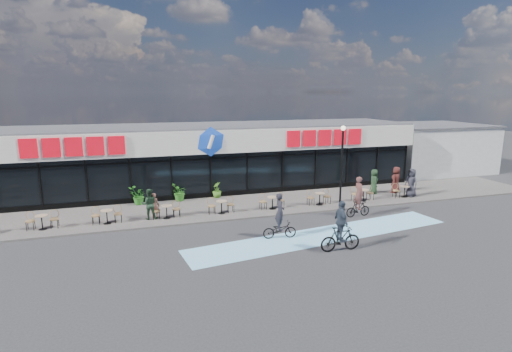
% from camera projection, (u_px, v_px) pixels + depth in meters
% --- Properties ---
extents(ground, '(120.00, 120.00, 0.00)m').
position_uv_depth(ground, '(238.00, 233.00, 19.83)').
color(ground, '#28282B').
rests_on(ground, ground).
extents(sidewalk, '(44.00, 5.00, 0.10)m').
position_uv_depth(sidewalk, '(219.00, 208.00, 24.03)').
color(sidewalk, '#615A56').
rests_on(sidewalk, ground).
extents(bike_lane, '(14.17, 4.13, 0.01)m').
position_uv_depth(bike_lane, '(324.00, 235.00, 19.58)').
color(bike_lane, '#7FC9F1').
rests_on(bike_lane, ground).
extents(building, '(30.60, 6.57, 4.75)m').
position_uv_depth(building, '(203.00, 157.00, 28.64)').
color(building, black).
rests_on(building, ground).
extents(neighbour_building, '(9.20, 7.20, 4.11)m').
position_uv_depth(neighbour_building, '(429.00, 147.00, 35.60)').
color(neighbour_building, beige).
rests_on(neighbour_building, ground).
extents(lamp_post, '(0.28, 0.28, 4.89)m').
position_uv_depth(lamp_post, '(342.00, 159.00, 23.35)').
color(lamp_post, black).
rests_on(lamp_post, sidewalk).
extents(bistro_set_1, '(1.54, 0.62, 0.90)m').
position_uv_depth(bistro_set_1, '(42.00, 220.00, 20.11)').
color(bistro_set_1, tan).
rests_on(bistro_set_1, sidewalk).
extents(bistro_set_2, '(1.54, 0.62, 0.90)m').
position_uv_depth(bistro_set_2, '(107.00, 215.00, 20.99)').
color(bistro_set_2, tan).
rests_on(bistro_set_2, sidewalk).
extents(bistro_set_3, '(1.54, 0.62, 0.90)m').
position_uv_depth(bistro_set_3, '(166.00, 210.00, 21.88)').
color(bistro_set_3, tan).
rests_on(bistro_set_3, sidewalk).
extents(bistro_set_4, '(1.54, 0.62, 0.90)m').
position_uv_depth(bistro_set_4, '(221.00, 205.00, 22.76)').
color(bistro_set_4, tan).
rests_on(bistro_set_4, sidewalk).
extents(bistro_set_5, '(1.54, 0.62, 0.90)m').
position_uv_depth(bistro_set_5, '(272.00, 201.00, 23.65)').
color(bistro_set_5, tan).
rests_on(bistro_set_5, sidewalk).
extents(bistro_set_6, '(1.54, 0.62, 0.90)m').
position_uv_depth(bistro_set_6, '(319.00, 197.00, 24.53)').
color(bistro_set_6, tan).
rests_on(bistro_set_6, sidewalk).
extents(bistro_set_7, '(1.54, 0.62, 0.90)m').
position_uv_depth(bistro_set_7, '(363.00, 193.00, 25.42)').
color(bistro_set_7, tan).
rests_on(bistro_set_7, sidewalk).
extents(bistro_set_8, '(1.54, 0.62, 0.90)m').
position_uv_depth(bistro_set_8, '(404.00, 190.00, 26.30)').
color(bistro_set_8, tan).
rests_on(bistro_set_8, sidewalk).
extents(potted_plant_left, '(1.34, 1.31, 1.13)m').
position_uv_depth(potted_plant_left, '(138.00, 196.00, 24.41)').
color(potted_plant_left, '#26691E').
rests_on(potted_plant_left, sidewalk).
extents(potted_plant_mid, '(1.17, 1.25, 1.13)m').
position_uv_depth(potted_plant_mid, '(179.00, 192.00, 25.22)').
color(potted_plant_mid, '#2A691E').
rests_on(potted_plant_mid, sidewalk).
extents(potted_plant_right, '(0.58, 0.58, 1.03)m').
position_uv_depth(potted_plant_right, '(217.00, 190.00, 26.11)').
color(potted_plant_right, '#3C6B1E').
rests_on(potted_plant_right, sidewalk).
extents(patron_left, '(0.60, 0.50, 1.39)m').
position_uv_depth(patron_left, '(154.00, 205.00, 21.89)').
color(patron_left, brown).
rests_on(patron_left, sidewalk).
extents(patron_right, '(0.84, 0.67, 1.70)m').
position_uv_depth(patron_right, '(149.00, 204.00, 21.59)').
color(patron_right, black).
rests_on(patron_right, sidewalk).
extents(pedestrian_a, '(0.81, 1.03, 1.87)m').
position_uv_depth(pedestrian_a, '(411.00, 183.00, 26.27)').
color(pedestrian_a, '#22232B').
rests_on(pedestrian_a, sidewalk).
extents(pedestrian_b, '(0.76, 0.95, 1.69)m').
position_uv_depth(pedestrian_b, '(374.00, 181.00, 27.06)').
color(pedestrian_b, '#1A301C').
rests_on(pedestrian_b, sidewalk).
extents(pedestrian_c, '(1.05, 0.95, 1.81)m').
position_uv_depth(pedestrian_c, '(396.00, 180.00, 27.29)').
color(pedestrian_c, '#3D1816').
rests_on(pedestrian_c, sidewalk).
extents(cyclist_a, '(1.67, 0.78, 2.23)m').
position_uv_depth(cyclist_a, '(280.00, 223.00, 19.03)').
color(cyclist_a, black).
rests_on(cyclist_a, ground).
extents(cyclist_b, '(1.54, 0.70, 2.31)m').
position_uv_depth(cyclist_b, '(358.00, 201.00, 22.32)').
color(cyclist_b, black).
rests_on(cyclist_b, ground).
extents(cyclist_c, '(1.88, 1.10, 2.30)m').
position_uv_depth(cyclist_c, '(341.00, 231.00, 17.46)').
color(cyclist_c, black).
rests_on(cyclist_c, ground).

